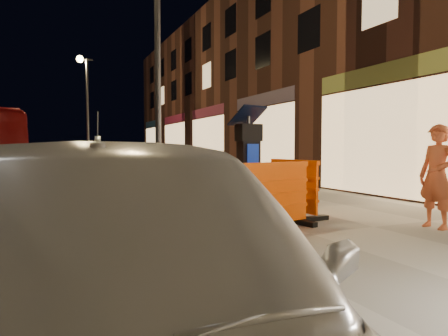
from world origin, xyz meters
name	(u,v)px	position (x,y,z in m)	size (l,w,h in m)	color
ground_plane	(199,257)	(0.00, 0.00, 0.00)	(120.00, 120.00, 0.00)	black
sidewalk	(374,232)	(3.00, 0.00, 0.07)	(6.00, 60.00, 0.15)	gray
kerb	(199,251)	(0.00, 0.00, 0.07)	(0.30, 60.00, 0.15)	slate
parking_kiosk	(248,166)	(1.46, 1.43, 1.09)	(0.60, 0.60, 1.89)	black
barrier_front	(276,196)	(1.46, 0.48, 0.68)	(1.35, 0.56, 1.05)	#FF5000
barrier_back	(226,185)	(1.46, 2.38, 0.68)	(1.35, 0.56, 1.05)	#FF5000
barrier_kerbside	(198,192)	(0.51, 1.43, 0.68)	(1.35, 0.56, 1.05)	#FF5000
barrier_bldgside	(293,188)	(2.41, 1.43, 0.68)	(1.35, 0.56, 1.05)	#FF5000
car_silver	(93,220)	(-1.00, 3.34, 0.00)	(1.97, 4.84, 1.40)	#A8A8AD
car_red	(63,205)	(-1.46, 5.85, 0.00)	(1.35, 3.88, 1.28)	#870205
man	(437,176)	(3.82, -0.47, 0.97)	(0.60, 0.39, 1.65)	#B54F29
street_lamp_mid	(158,60)	(0.25, 3.00, 3.15)	(0.12, 0.12, 6.00)	#3F3F44
street_lamp_far	(88,115)	(0.25, 18.00, 3.15)	(0.12, 0.12, 6.00)	#3F3F44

